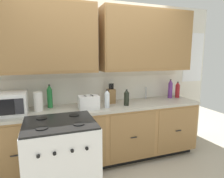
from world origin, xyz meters
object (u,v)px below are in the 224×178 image
microwave (7,104)px  toaster (89,102)px  bottle_dark (126,98)px  bottle_clear (107,99)px  bottle_violet (170,89)px  knife_block (111,96)px  bottle_green (50,96)px  stove_range (61,162)px  bottle_red (177,90)px  paper_towel_roll (38,102)px

microwave → toaster: (1.03, -0.08, -0.04)m
toaster → bottle_dark: (0.58, 0.01, 0.02)m
microwave → bottle_clear: 1.30m
bottle_clear → bottle_violet: size_ratio=0.80×
knife_block → bottle_violet: bottle_violet is taller
toaster → bottle_clear: (0.27, -0.01, 0.03)m
bottle_green → toaster: bearing=-27.9°
stove_range → microwave: bearing=134.4°
stove_range → toaster: bearing=49.9°
microwave → bottle_clear: bearing=-4.0°
stove_range → bottle_green: 0.99m
microwave → knife_block: 1.45m
knife_block → bottle_violet: size_ratio=0.94×
microwave → bottle_dark: (1.61, -0.07, -0.02)m
microwave → bottle_red: bearing=2.9°
toaster → bottle_dark: bearing=1.2°
knife_block → bottle_green: (-0.92, 0.03, 0.05)m
toaster → bottle_clear: 0.27m
bottle_clear → knife_block: bearing=59.2°
knife_block → paper_towel_roll: 1.07m
bottle_green → bottle_red: size_ratio=1.18×
stove_range → paper_towel_roll: (-0.22, 0.66, 0.56)m
stove_range → bottle_green: bearing=94.8°
bottle_green → bottle_violet: size_ratio=1.01×
bottle_violet → bottle_green: bearing=179.1°
bottle_red → bottle_green: bearing=178.7°
bottle_red → toaster: bearing=-172.5°
stove_range → paper_towel_roll: paper_towel_roll is taller
toaster → microwave: bearing=175.6°
stove_range → knife_block: knife_block is taller
bottle_dark → bottle_red: size_ratio=0.85×
toaster → stove_range: bearing=-130.1°
paper_towel_roll → bottle_green: size_ratio=0.78×
knife_block → bottle_dark: (0.17, -0.22, 0.00)m
microwave → stove_range: bearing=-45.6°
bottle_green → bottle_red: bottle_green is taller
paper_towel_roll → bottle_green: 0.21m
paper_towel_roll → bottle_clear: (0.92, -0.14, -0.00)m
knife_block → paper_towel_roll: bearing=-174.5°
microwave → bottle_violet: 2.55m
paper_towel_roll → bottle_green: (0.15, 0.14, 0.03)m
knife_block → bottle_green: bottle_green is taller
bottle_dark → paper_towel_roll: bearing=174.5°
bottle_clear → bottle_violet: bearing=11.1°
stove_range → bottle_red: bearing=19.4°
bottle_dark → bottle_red: 1.10m
microwave → toaster: 1.03m
microwave → knife_block: size_ratio=1.55×
microwave → bottle_green: bearing=19.7°
toaster → bottle_dark: bottle_dark is taller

